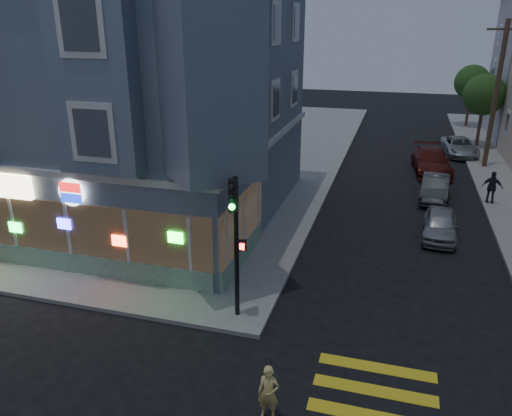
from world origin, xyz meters
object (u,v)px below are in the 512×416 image
at_px(pedestrian_b, 492,187).
at_px(traffic_signal, 235,226).
at_px(street_tree_far, 472,82).
at_px(street_tree_near, 484,95).
at_px(parked_car_d, 459,147).
at_px(parked_car_a, 440,225).
at_px(parked_car_c, 431,161).
at_px(parked_car_b, 435,188).
at_px(utility_pole, 496,94).
at_px(running_child, 268,393).

distance_m(pedestrian_b, traffic_signal, 16.77).
xyz_separation_m(street_tree_far, traffic_signal, (-10.19, -35.18, -0.64)).
relative_size(street_tree_near, parked_car_d, 1.18).
distance_m(street_tree_near, parked_car_a, 19.11).
distance_m(parked_car_a, parked_car_c, 10.40).
xyz_separation_m(street_tree_far, parked_car_b, (-3.60, -21.27, -3.29)).
relative_size(utility_pole, running_child, 6.26).
xyz_separation_m(street_tree_near, parked_car_d, (-1.50, -2.87, -3.31)).
bearing_deg(running_child, parked_car_a, 67.88).
xyz_separation_m(parked_car_a, parked_car_c, (0.00, 10.40, 0.14)).
bearing_deg(pedestrian_b, parked_car_c, -50.56).
distance_m(street_tree_near, traffic_signal, 29.04).
height_order(parked_car_c, traffic_signal, traffic_signal).
bearing_deg(parked_car_a, street_tree_far, 85.96).
distance_m(street_tree_far, parked_car_c, 16.77).
height_order(running_child, parked_car_b, running_child).
distance_m(utility_pole, parked_car_a, 13.58).
xyz_separation_m(running_child, parked_car_d, (6.64, 28.09, -0.09)).
bearing_deg(parked_car_d, parked_car_b, -107.96).
bearing_deg(street_tree_near, running_child, -104.74).
bearing_deg(parked_car_c, parked_car_a, -95.47).
distance_m(street_tree_far, running_child, 39.93).
xyz_separation_m(pedestrian_b, parked_car_a, (-2.75, -5.03, -0.39)).
xyz_separation_m(parked_car_c, traffic_signal, (-6.59, -19.12, 2.55)).
height_order(pedestrian_b, parked_car_b, pedestrian_b).
relative_size(parked_car_a, parked_car_c, 0.69).
bearing_deg(parked_car_a, parked_car_c, 93.70).
distance_m(pedestrian_b, parked_car_d, 10.60).
bearing_deg(utility_pole, running_child, -107.66).
bearing_deg(parked_car_c, traffic_signal, -114.50).
relative_size(street_tree_far, parked_car_d, 1.18).
height_order(pedestrian_b, parked_car_a, pedestrian_b).
distance_m(street_tree_near, parked_car_b, 14.14).
bearing_deg(pedestrian_b, parked_car_d, -74.14).
distance_m(street_tree_near, parked_car_d, 4.63).
distance_m(street_tree_far, parked_car_d, 11.46).
relative_size(parked_car_b, parked_car_c, 0.76).
bearing_deg(parked_car_b, running_child, -99.27).
relative_size(utility_pole, parked_car_a, 2.52).
relative_size(running_child, pedestrian_b, 0.85).
bearing_deg(parked_car_d, pedestrian_b, -93.04).
bearing_deg(pedestrian_b, running_child, 79.75).
bearing_deg(running_child, street_tree_far, 76.07).
height_order(street_tree_far, parked_car_c, street_tree_far).
height_order(street_tree_far, traffic_signal, street_tree_far).
distance_m(street_tree_near, pedestrian_b, 13.78).
bearing_deg(street_tree_far, pedestrian_b, -92.28).
bearing_deg(running_child, pedestrian_b, 65.28).
relative_size(parked_car_d, traffic_signal, 0.97).
xyz_separation_m(utility_pole, parked_car_a, (-3.40, -12.47, -4.19)).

